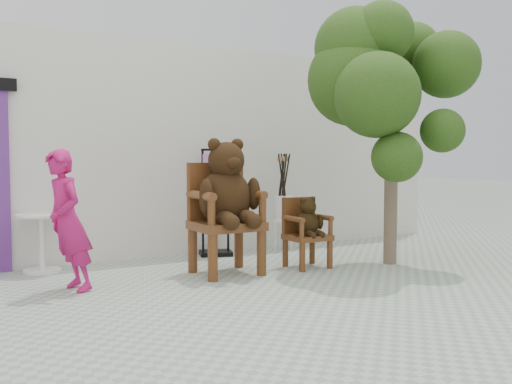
% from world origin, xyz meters
% --- Properties ---
extents(ground_plane, '(60.00, 60.00, 0.00)m').
position_xyz_m(ground_plane, '(0.00, 0.00, 0.00)').
color(ground_plane, '#A1A997').
rests_on(ground_plane, ground).
extents(back_wall, '(9.00, 1.00, 3.00)m').
position_xyz_m(back_wall, '(0.00, 3.10, 1.50)').
color(back_wall, silver).
rests_on(back_wall, ground).
extents(chair_big, '(0.76, 0.85, 1.61)m').
position_xyz_m(chair_big, '(-0.20, 1.15, 0.91)').
color(chair_big, '#48260F').
rests_on(chair_big, ground).
extents(chair_small, '(0.50, 0.48, 0.89)m').
position_xyz_m(chair_small, '(0.86, 1.00, 0.53)').
color(chair_small, '#48260F').
rests_on(chair_small, ground).
extents(person, '(0.47, 0.60, 1.46)m').
position_xyz_m(person, '(-2.00, 1.15, 0.73)').
color(person, '#B91661').
rests_on(person, ground).
extents(cafe_table, '(0.60, 0.60, 0.70)m').
position_xyz_m(cafe_table, '(-2.09, 2.35, 0.44)').
color(cafe_table, white).
rests_on(cafe_table, ground).
extents(display_stand, '(0.54, 0.47, 1.51)m').
position_xyz_m(display_stand, '(0.24, 2.35, 0.58)').
color(display_stand, black).
rests_on(display_stand, ground).
extents(stool_bucket, '(0.32, 0.32, 1.45)m').
position_xyz_m(stool_bucket, '(1.35, 2.30, 0.64)').
color(stool_bucket, white).
rests_on(stool_bucket, ground).
extents(tree, '(2.10, 1.60, 3.29)m').
position_xyz_m(tree, '(1.70, 0.59, 2.41)').
color(tree, brown).
rests_on(tree, ground).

